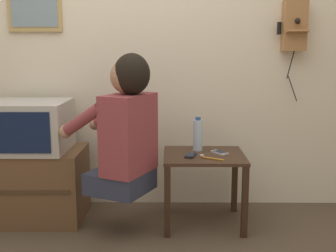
{
  "coord_description": "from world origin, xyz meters",
  "views": [
    {
      "loc": [
        0.3,
        -2.2,
        1.22
      ],
      "look_at": [
        0.28,
        0.59,
        0.71
      ],
      "focal_mm": 45.0,
      "sensor_mm": 36.0,
      "label": 1
    }
  ],
  "objects": [
    {
      "name": "wall_back",
      "position": [
        0.0,
        1.07,
        1.27
      ],
      "size": [
        6.8,
        0.05,
        2.55
      ],
      "color": "beige",
      "rests_on": "ground_plane"
    },
    {
      "name": "side_table",
      "position": [
        0.53,
        0.64,
        0.41
      ],
      "size": [
        0.56,
        0.5,
        0.51
      ],
      "color": "#382316",
      "rests_on": "ground_plane"
    },
    {
      "name": "person",
      "position": [
        0.01,
        0.46,
        0.73
      ],
      "size": [
        0.64,
        0.58,
        0.91
      ],
      "rotation": [
        0.0,
        0.0,
        1.12
      ],
      "color": "#2D3347",
      "rests_on": "ground_plane"
    },
    {
      "name": "tv_stand",
      "position": [
        -0.69,
        0.73,
        0.26
      ],
      "size": [
        0.71,
        0.5,
        0.52
      ],
      "color": "brown",
      "rests_on": "ground_plane"
    },
    {
      "name": "television",
      "position": [
        -0.72,
        0.71,
        0.69
      ],
      "size": [
        0.57,
        0.51,
        0.35
      ],
      "color": "#ADA89E",
      "rests_on": "tv_stand"
    },
    {
      "name": "wall_phone_antique",
      "position": [
        1.21,
        0.99,
        1.4
      ],
      "size": [
        0.21,
        0.19,
        0.78
      ],
      "color": "#9E6B3D"
    },
    {
      "name": "cell_phone_held",
      "position": [
        0.43,
        0.58,
        0.51
      ],
      "size": [
        0.09,
        0.14,
        0.01
      ],
      "rotation": [
        0.0,
        0.0,
        -0.26
      ],
      "color": "black",
      "rests_on": "side_table"
    },
    {
      "name": "cell_phone_spare",
      "position": [
        0.64,
        0.66,
        0.51
      ],
      "size": [
        0.12,
        0.14,
        0.01
      ],
      "rotation": [
        0.0,
        0.0,
        0.62
      ],
      "color": "silver",
      "rests_on": "side_table"
    },
    {
      "name": "water_bottle",
      "position": [
        0.49,
        0.75,
        0.62
      ],
      "size": [
        0.07,
        0.07,
        0.24
      ],
      "color": "#ADC6DB",
      "rests_on": "side_table"
    },
    {
      "name": "toothbrush",
      "position": [
        0.56,
        0.51,
        0.51
      ],
      "size": [
        0.15,
        0.1,
        0.02
      ],
      "rotation": [
        0.0,
        0.0,
        1.02
      ],
      "color": "orange",
      "rests_on": "side_table"
    }
  ]
}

